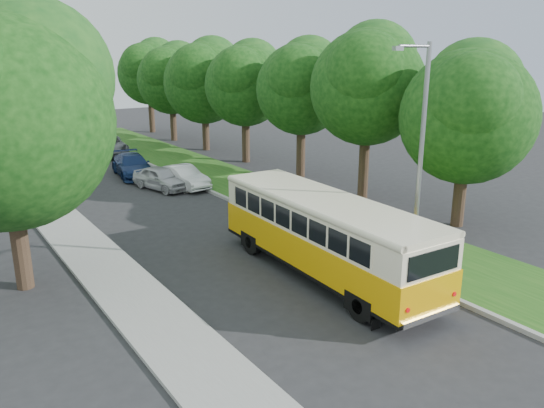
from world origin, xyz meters
TOP-DOWN VIEW (x-y plane):
  - ground at (0.00, 0.00)m, footprint 120.00×120.00m
  - curb at (3.60, 5.00)m, footprint 0.20×70.00m
  - grass_verge at (5.95, 5.00)m, footprint 4.50×70.00m
  - sidewalk at (-4.80, 5.00)m, footprint 2.20×70.00m
  - treeline at (3.15, 17.99)m, footprint 24.27×41.91m
  - lamppost_near at (4.21, -2.50)m, footprint 1.71×0.16m
  - lamppost_far at (-4.70, 16.00)m, footprint 1.71×0.16m
  - warning_sign at (-4.50, 11.98)m, footprint 0.56×0.10m
  - vintage_bus at (1.42, -0.94)m, footprint 2.93×9.95m
  - car_silver at (1.63, 13.94)m, footprint 2.53×4.16m
  - car_white at (2.86, 13.54)m, footprint 1.84×4.09m
  - car_blue at (1.46, 18.12)m, footprint 2.60×5.08m
  - car_grey at (2.48, 26.18)m, footprint 3.36×5.78m

SIDE VIEW (x-z plane):
  - ground at x=0.00m, z-range 0.00..0.00m
  - sidewalk at x=-4.80m, z-range 0.00..0.12m
  - grass_verge at x=5.95m, z-range 0.00..0.13m
  - curb at x=3.60m, z-range 0.00..0.15m
  - car_white at x=2.86m, z-range 0.00..1.30m
  - car_silver at x=1.63m, z-range 0.00..1.33m
  - car_blue at x=1.46m, z-range 0.00..1.41m
  - car_grey at x=2.48m, z-range 0.00..1.51m
  - vintage_bus at x=1.42m, z-range 0.00..2.93m
  - warning_sign at x=-4.50m, z-range 0.46..2.96m
  - lamppost_far at x=-4.70m, z-range 0.37..7.87m
  - lamppost_near at x=4.21m, z-range 0.37..8.37m
  - treeline at x=3.15m, z-range 1.20..10.66m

